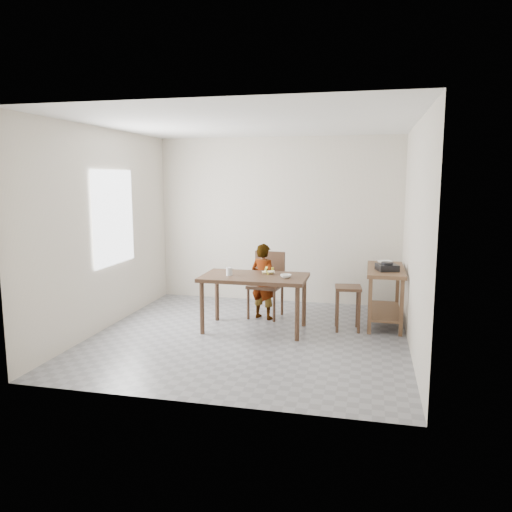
% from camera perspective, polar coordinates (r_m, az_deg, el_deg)
% --- Properties ---
extents(floor, '(4.00, 4.00, 0.04)m').
position_cam_1_polar(floor, '(6.58, -0.79, -9.34)').
color(floor, gray).
rests_on(floor, ground).
extents(ceiling, '(4.00, 4.00, 0.04)m').
position_cam_1_polar(ceiling, '(6.29, -0.84, 15.12)').
color(ceiling, white).
rests_on(ceiling, wall_back).
extents(wall_back, '(4.00, 0.04, 2.70)m').
position_cam_1_polar(wall_back, '(8.25, 2.52, 4.09)').
color(wall_back, beige).
rests_on(wall_back, ground).
extents(wall_front, '(4.00, 0.04, 2.70)m').
position_cam_1_polar(wall_front, '(4.37, -7.11, -0.22)').
color(wall_front, beige).
rests_on(wall_front, ground).
extents(wall_left, '(0.04, 4.00, 2.70)m').
position_cam_1_polar(wall_left, '(7.04, -17.02, 2.89)').
color(wall_left, beige).
rests_on(wall_left, ground).
extents(wall_right, '(0.04, 4.00, 2.70)m').
position_cam_1_polar(wall_right, '(6.13, 17.86, 2.03)').
color(wall_right, beige).
rests_on(wall_right, ground).
extents(window_pane, '(0.02, 1.10, 1.30)m').
position_cam_1_polar(window_pane, '(7.18, -15.94, 4.25)').
color(window_pane, white).
rests_on(window_pane, wall_left).
extents(dining_table, '(1.40, 0.80, 0.75)m').
position_cam_1_polar(dining_table, '(6.75, -0.19, -5.38)').
color(dining_table, '#432C1D').
rests_on(dining_table, floor).
extents(prep_counter, '(0.50, 1.20, 0.80)m').
position_cam_1_polar(prep_counter, '(7.26, 14.49, -4.44)').
color(prep_counter, brown).
rests_on(prep_counter, floor).
extents(child, '(0.47, 0.39, 1.11)m').
position_cam_1_polar(child, '(7.26, 0.86, -2.91)').
color(child, white).
rests_on(child, floor).
extents(dining_chair, '(0.51, 0.51, 0.96)m').
position_cam_1_polar(dining_chair, '(7.35, 1.09, -3.38)').
color(dining_chair, '#432C1D').
rests_on(dining_chair, floor).
extents(stool, '(0.38, 0.38, 0.60)m').
position_cam_1_polar(stool, '(6.88, 10.42, -5.88)').
color(stool, '#432C1D').
rests_on(stool, floor).
extents(glass_tumbler, '(0.10, 0.10, 0.10)m').
position_cam_1_polar(glass_tumbler, '(6.68, -3.07, -1.78)').
color(glass_tumbler, silver).
rests_on(glass_tumbler, dining_table).
extents(small_bowl, '(0.15, 0.15, 0.05)m').
position_cam_1_polar(small_bowl, '(6.52, 3.42, -2.31)').
color(small_bowl, white).
rests_on(small_bowl, dining_table).
extents(banana, '(0.20, 0.15, 0.07)m').
position_cam_1_polar(banana, '(6.76, 1.42, -1.80)').
color(banana, yellow).
rests_on(banana, dining_table).
extents(serving_bowl, '(0.27, 0.27, 0.05)m').
position_cam_1_polar(serving_bowl, '(7.47, 14.46, -0.74)').
color(serving_bowl, white).
rests_on(serving_bowl, prep_counter).
extents(gas_burner, '(0.33, 0.33, 0.09)m').
position_cam_1_polar(gas_burner, '(6.97, 14.75, -1.27)').
color(gas_burner, black).
rests_on(gas_burner, prep_counter).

